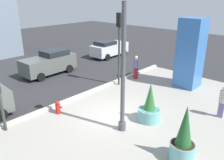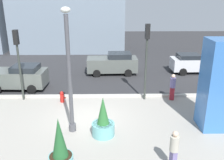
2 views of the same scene
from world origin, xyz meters
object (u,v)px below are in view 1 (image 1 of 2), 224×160
object	(u,v)px
potted_plant_mid_plaza	(150,108)
art_pillar_blue	(190,53)
fire_hydrant	(58,107)
pedestrian_by_curb	(222,100)
traffic_light_corner	(119,38)
potted_plant_by_pillar	(183,139)
lamp_post	(123,70)
car_passing_lane	(109,48)
pedestrian_crossing	(136,66)
car_curb_west	(49,63)

from	to	relation	value
potted_plant_mid_plaza	art_pillar_blue	bearing A→B (deg)	7.35
fire_hydrant	pedestrian_by_curb	size ratio (longest dim) A/B	0.44
potted_plant_mid_plaza	pedestrian_by_curb	bearing A→B (deg)	-42.00
art_pillar_blue	traffic_light_corner	world-z (taller)	traffic_light_corner
traffic_light_corner	potted_plant_by_pillar	bearing A→B (deg)	-121.54
potted_plant_mid_plaza	lamp_post	bearing A→B (deg)	164.07
potted_plant_by_pillar	traffic_light_corner	world-z (taller)	traffic_light_corner
traffic_light_corner	fire_hydrant	bearing A→B (deg)	-176.04
car_passing_lane	traffic_light_corner	bearing A→B (deg)	-131.63
fire_hydrant	pedestrian_crossing	world-z (taller)	pedestrian_crossing
potted_plant_by_pillar	car_passing_lane	bearing A→B (deg)	53.53
potted_plant_by_pillar	traffic_light_corner	xyz separation A→B (m)	(4.31, 7.03, 2.41)
art_pillar_blue	fire_hydrant	bearing A→B (deg)	158.91
lamp_post	art_pillar_blue	size ratio (longest dim) A/B	1.32
lamp_post	potted_plant_mid_plaza	size ratio (longest dim) A/B	3.00
lamp_post	art_pillar_blue	world-z (taller)	lamp_post
art_pillar_blue	car_passing_lane	xyz separation A→B (m)	(2.14, 9.55, -1.49)
art_pillar_blue	traffic_light_corner	distance (m)	4.89
art_pillar_blue	pedestrian_crossing	world-z (taller)	art_pillar_blue
fire_hydrant	car_curb_west	xyz separation A→B (m)	(3.44, 6.01, 0.57)
lamp_post	car_passing_lane	size ratio (longest dim) A/B	1.47
pedestrian_crossing	car_curb_west	bearing A→B (deg)	123.26
art_pillar_blue	potted_plant_by_pillar	distance (m)	8.26
lamp_post	pedestrian_crossing	world-z (taller)	lamp_post
lamp_post	pedestrian_crossing	bearing A→B (deg)	32.12
potted_plant_mid_plaza	fire_hydrant	distance (m)	4.88
car_curb_west	pedestrian_crossing	world-z (taller)	car_curb_west
lamp_post	potted_plant_mid_plaza	bearing A→B (deg)	-15.93
potted_plant_by_pillar	car_curb_west	world-z (taller)	potted_plant_by_pillar
car_passing_lane	pedestrian_by_curb	bearing A→B (deg)	-111.62
art_pillar_blue	car_passing_lane	bearing A→B (deg)	77.36
potted_plant_mid_plaza	pedestrian_crossing	world-z (taller)	potted_plant_mid_plaza
art_pillar_blue	pedestrian_by_curb	world-z (taller)	art_pillar_blue
car_passing_lane	lamp_post	bearing A→B (deg)	-134.04
pedestrian_by_curb	pedestrian_crossing	bearing A→B (deg)	76.38
potted_plant_mid_plaza	car_curb_west	distance (m)	10.06
potted_plant_by_pillar	pedestrian_by_curb	bearing A→B (deg)	0.86
traffic_light_corner	car_passing_lane	size ratio (longest dim) A/B	1.18
art_pillar_blue	lamp_post	bearing A→B (deg)	-177.73
potted_plant_by_pillar	car_passing_lane	world-z (taller)	potted_plant_by_pillar
traffic_light_corner	car_passing_lane	world-z (taller)	traffic_light_corner
traffic_light_corner	lamp_post	bearing A→B (deg)	-137.30
potted_plant_by_pillar	traffic_light_corner	bearing A→B (deg)	58.46
lamp_post	traffic_light_corner	distance (m)	5.84
lamp_post	car_curb_west	size ratio (longest dim) A/B	1.41
art_pillar_blue	pedestrian_crossing	size ratio (longest dim) A/B	2.61
lamp_post	potted_plant_by_pillar	bearing A→B (deg)	-90.54
art_pillar_blue	pedestrian_by_curb	size ratio (longest dim) A/B	2.72
lamp_post	fire_hydrant	size ratio (longest dim) A/B	8.23
traffic_light_corner	car_curb_west	distance (m)	6.43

